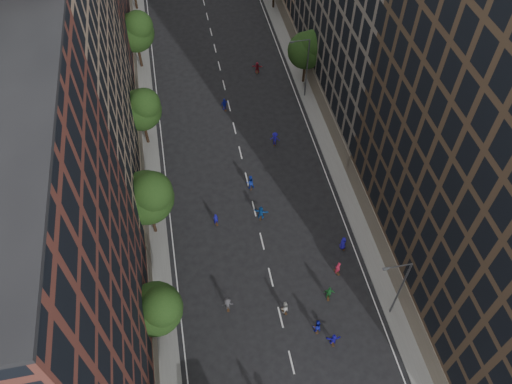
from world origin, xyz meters
TOP-DOWN VIEW (x-y plane):
  - ground at (0.00, 40.00)m, footprint 240.00×240.00m
  - sidewalk_left at (-12.00, 47.50)m, footprint 4.00×105.00m
  - sidewalk_right at (12.00, 47.50)m, footprint 4.00×105.00m
  - bldg_left_a at (-19.00, 11.00)m, footprint 14.00×22.00m
  - bldg_left_b at (-19.00, 35.00)m, footprint 14.00×26.00m
  - tree_left_1 at (-11.02, 13.86)m, footprint 4.80×4.80m
  - tree_left_2 at (-10.99, 25.83)m, footprint 5.60×5.60m
  - tree_left_3 at (-11.02, 39.85)m, footprint 5.00×5.00m
  - tree_left_4 at (-11.00, 55.84)m, footprint 5.40×5.40m
  - tree_right_a at (11.38, 47.85)m, footprint 5.00×5.00m
  - streetlamp_near at (10.37, 12.00)m, footprint 2.64×0.22m
  - streetlamp_far at (10.37, 45.00)m, footprint 2.64×0.22m
  - skater_2 at (3.01, 11.57)m, footprint 0.89×0.70m
  - skater_5 at (4.21, 10.07)m, footprint 1.44×0.59m
  - skater_7 at (6.80, 17.21)m, footprint 0.77×0.64m
  - skater_8 at (0.47, 14.02)m, footprint 1.01×0.91m
  - skater_9 at (-4.85, 15.43)m, footprint 1.13×0.71m
  - skater_10 at (5.13, 14.66)m, footprint 1.17×0.72m
  - skater_11 at (0.51, 25.63)m, footprint 1.72×1.15m
  - skater_12 at (8.25, 20.02)m, footprint 0.97×0.78m
  - skater_13 at (-4.53, 25.80)m, footprint 0.64×0.50m
  - skater_14 at (0.14, 30.14)m, footprint 0.99×0.79m
  - skater_15 at (4.53, 36.61)m, footprint 1.39×1.09m
  - skater_16 at (-0.68, 44.30)m, footprint 1.14×0.72m
  - skater_17 at (5.18, 51.43)m, footprint 1.60×0.87m

SIDE VIEW (x-z plane):
  - ground at x=0.00m, z-range 0.00..0.00m
  - sidewalk_left at x=-12.00m, z-range 0.00..0.15m
  - sidewalk_right at x=12.00m, z-range 0.00..0.15m
  - skater_5 at x=4.21m, z-range 0.00..1.51m
  - skater_13 at x=-4.53m, z-range 0.00..1.56m
  - skater_17 at x=5.18m, z-range 0.00..1.65m
  - skater_9 at x=-4.85m, z-range 0.00..1.69m
  - skater_8 at x=0.47m, z-range 0.00..1.71m
  - skater_12 at x=8.25m, z-range 0.00..1.73m
  - skater_11 at x=0.51m, z-range 0.00..1.78m
  - skater_2 at x=3.01m, z-range 0.00..1.79m
  - skater_16 at x=-0.68m, z-range 0.00..1.80m
  - skater_7 at x=6.80m, z-range 0.00..1.81m
  - skater_10 at x=5.13m, z-range 0.00..1.86m
  - skater_15 at x=4.53m, z-range 0.00..1.89m
  - skater_14 at x=0.14m, z-range 0.00..1.93m
  - streetlamp_near at x=10.37m, z-range 0.64..9.70m
  - streetlamp_far at x=10.37m, z-range 0.64..9.70m
  - tree_left_1 at x=-11.02m, z-range 1.45..9.66m
  - tree_right_a at x=11.38m, z-range 1.43..9.83m
  - tree_left_3 at x=-11.02m, z-range 1.53..10.11m
  - tree_left_4 at x=-11.00m, z-range 1.56..10.63m
  - tree_left_2 at x=-10.99m, z-range 1.63..11.08m
  - bldg_left_a at x=-19.00m, z-range 0.00..30.00m
  - bldg_left_b at x=-19.00m, z-range 0.00..34.00m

